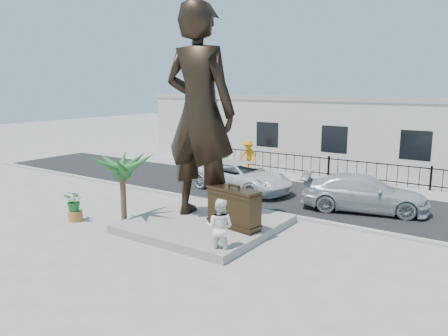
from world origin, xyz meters
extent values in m
plane|color=#9E9991|center=(0.00, 0.00, 0.00)|extent=(100.00, 100.00, 0.00)
cube|color=black|center=(0.00, 8.00, 0.01)|extent=(40.00, 7.00, 0.01)
cube|color=#A5A399|center=(0.00, 4.50, 0.06)|extent=(40.00, 0.25, 0.12)
cube|color=#9E9991|center=(0.00, 12.00, 0.01)|extent=(40.00, 2.50, 0.02)
cube|color=gray|center=(-0.50, 1.50, 0.15)|extent=(5.20, 5.20, 0.30)
cube|color=black|center=(0.00, 12.80, 0.60)|extent=(22.00, 0.10, 1.20)
cube|color=silver|center=(0.00, 17.00, 2.20)|extent=(28.00, 7.00, 4.40)
imported|color=black|center=(-1.02, 1.86, 4.35)|extent=(3.07, 2.12, 8.10)
cube|color=#342616|center=(0.85, 1.39, 1.02)|extent=(2.13, 0.99, 1.44)
imported|color=white|center=(1.56, -0.50, 0.95)|extent=(1.06, 0.91, 1.89)
imported|color=silver|center=(-2.46, 7.22, 0.76)|extent=(5.72, 3.29, 1.50)
imported|color=#B0B2B5|center=(3.76, 7.22, 0.78)|extent=(5.69, 3.51, 1.54)
imported|color=orange|center=(-5.09, 12.14, 0.98)|extent=(1.30, 0.83, 1.92)
cylinder|color=#AF702E|center=(-5.31, -0.81, 0.20)|extent=(0.56, 0.56, 0.40)
imported|color=#206429|center=(-5.31, -0.81, 0.83)|extent=(0.88, 0.79, 0.86)
camera|label=1|loc=(9.13, -11.29, 5.39)|focal=35.00mm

